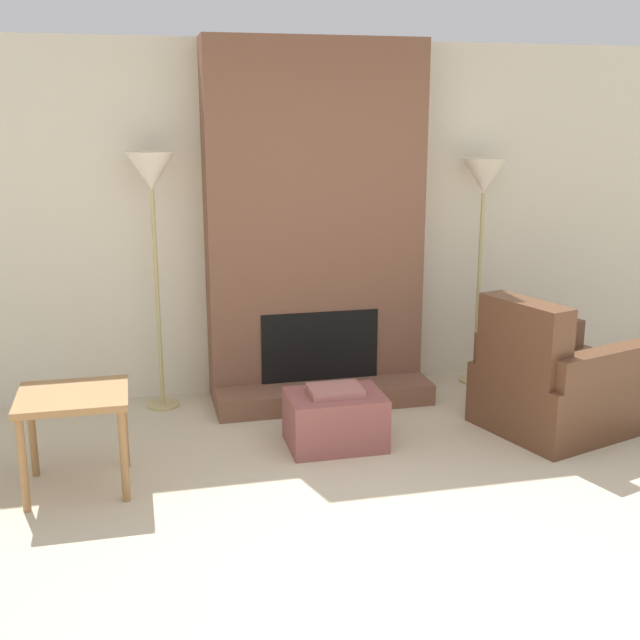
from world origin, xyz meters
TOP-DOWN VIEW (x-y plane):
  - ground_plane at (0.00, 0.00)m, footprint 24.00×24.00m
  - wall_back at (0.00, 2.68)m, footprint 8.31×0.06m
  - fireplace at (0.00, 2.46)m, footprint 1.59×0.67m
  - ottoman at (-0.10, 1.44)m, footprint 0.61×0.45m
  - armchair at (1.43, 1.39)m, footprint 1.22×1.09m
  - side_table at (-1.68, 1.19)m, footprint 0.60×0.54m
  - floor_lamp_left at (-1.16, 2.43)m, footprint 0.34×0.34m
  - floor_lamp_right at (1.30, 2.43)m, footprint 0.34×0.34m

SIDE VIEW (x-z plane):
  - ground_plane at x=0.00m, z-range 0.00..0.00m
  - ottoman at x=-0.10m, z-range -0.02..0.38m
  - armchair at x=1.43m, z-range -0.18..0.75m
  - side_table at x=-1.68m, z-range 0.20..0.77m
  - fireplace at x=0.00m, z-range -0.07..2.53m
  - wall_back at x=0.00m, z-range 0.00..2.60m
  - floor_lamp_right at x=1.30m, z-range 0.66..2.43m
  - floor_lamp_left at x=-1.16m, z-range 0.70..2.53m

